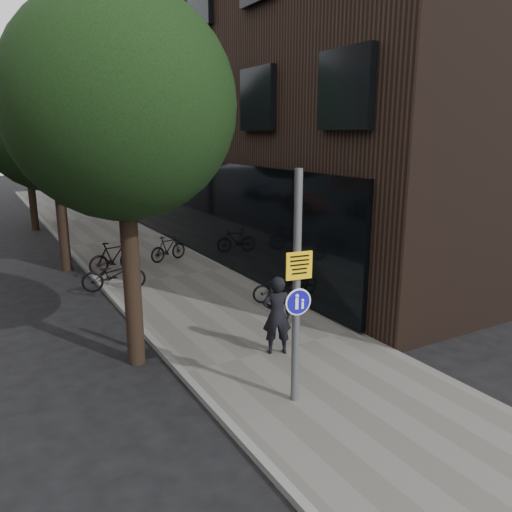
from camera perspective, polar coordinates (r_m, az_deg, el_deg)
ground at (r=8.88m, az=13.35°, el=-19.11°), size 120.00×120.00×0.00m
sidewalk at (r=16.95m, az=-9.58°, el=-2.51°), size 4.50×60.00×0.12m
curb_edge at (r=16.35m, az=-17.00°, el=-3.52°), size 0.15×60.00×0.13m
building_right_dark_brick at (r=30.88m, az=-3.25°, el=21.69°), size 12.00×40.00×18.00m
street_tree_near at (r=10.33m, az=-14.92°, el=15.25°), size 4.40×4.40×7.50m
street_tree_mid at (r=18.66m, az=-22.02°, el=13.91°), size 5.00×5.00×7.80m
street_tree_far at (r=27.59m, az=-24.81°, el=13.32°), size 5.00×5.00×7.80m
signpost at (r=8.53m, az=4.65°, el=-3.81°), size 0.47×0.14×4.11m
pedestrian at (r=10.77m, az=2.40°, el=-6.77°), size 0.75×0.64×1.73m
parked_bike_facade_near at (r=14.11m, az=2.78°, el=-3.65°), size 1.68×1.04×0.83m
parked_bike_facade_far at (r=18.93m, az=-10.01°, el=0.87°), size 1.63×0.87×0.94m
parked_bike_curb_near at (r=15.71m, az=-15.95°, el=-2.06°), size 1.98×1.04×0.99m
parked_bike_curb_far at (r=17.71m, az=-15.92°, el=-0.13°), size 1.86×0.81×1.08m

